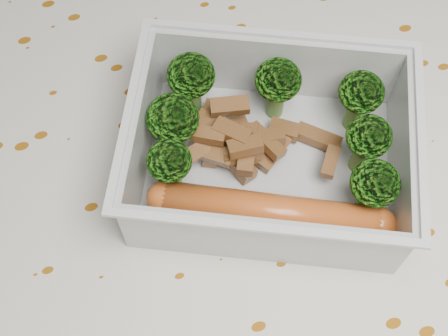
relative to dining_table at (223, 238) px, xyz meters
name	(u,v)px	position (x,y,z in m)	size (l,w,h in m)	color
dining_table	(223,238)	(0.00, 0.00, 0.00)	(1.40, 0.90, 0.75)	brown
tablecloth	(223,212)	(0.00, 0.00, 0.05)	(1.46, 0.96, 0.19)	silver
lunch_container	(269,155)	(0.03, 0.00, 0.11)	(0.22, 0.20, 0.06)	silver
broccoli_florets	(267,120)	(0.04, 0.02, 0.13)	(0.16, 0.14, 0.05)	#608C3F
meat_pile	(247,141)	(0.02, 0.02, 0.11)	(0.11, 0.09, 0.03)	brown
sausage	(270,212)	(0.02, -0.03, 0.11)	(0.14, 0.08, 0.02)	#B8531E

